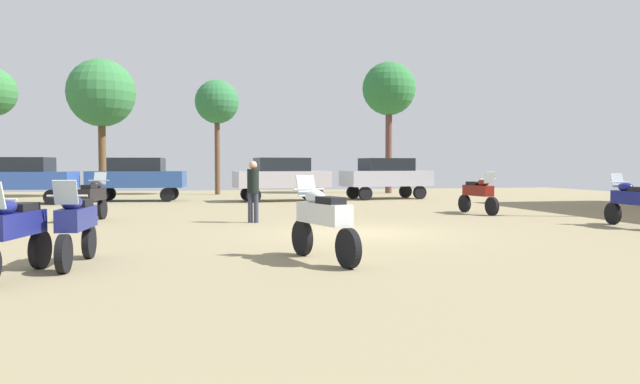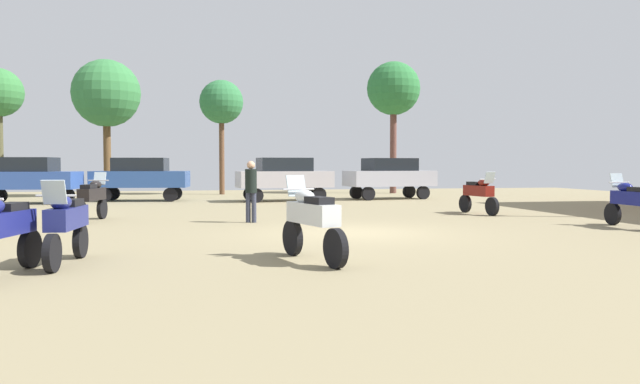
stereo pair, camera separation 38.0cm
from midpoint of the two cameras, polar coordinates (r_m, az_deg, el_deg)
name	(u,v)px [view 2 (the right image)]	position (r m, az deg, el deg)	size (l,w,h in m)	color
ground_plane	(353,233)	(15.16, 3.81, -3.86)	(44.00, 52.00, 0.02)	#8D805D
motorcycle_1	(66,223)	(11.02, -21.68, -2.69)	(0.62, 2.15, 1.45)	black
motorcycle_3	(479,193)	(21.55, 15.09, -0.11)	(0.68, 2.15, 1.45)	black
motorcycle_4	(632,201)	(18.38, 27.60, -0.75)	(0.62, 2.24, 1.45)	black
motorcycle_5	(2,229)	(10.23, -26.60, -3.14)	(0.75, 2.20, 1.45)	black
motorcycle_6	(312,219)	(10.63, 0.26, -2.55)	(0.84, 2.25, 1.49)	black
motorcycle_8	(92,197)	(19.35, -19.94, -0.45)	(0.74, 2.18, 1.46)	black
car_1	(390,175)	(30.10, 6.87, 1.57)	(4.52, 2.41, 2.00)	black
car_2	(26,177)	(29.13, -25.38, 1.31)	(4.49, 2.33, 2.00)	black
car_3	(284,176)	(28.19, -2.96, 1.52)	(4.45, 2.20, 2.00)	black
car_4	(141,176)	(29.46, -16.03, 1.46)	(4.48, 2.29, 2.00)	black
person_1	(251,186)	(17.81, -5.85, 0.52)	(0.43, 0.43, 1.79)	#303446
tree_1	(394,90)	(36.57, 7.18, 9.43)	(3.12, 3.12, 7.72)	brown
tree_4	(106,94)	(34.24, -19.01, 8.63)	(3.52, 3.52, 7.19)	brown
tree_5	(221,103)	(35.16, -8.88, 8.19)	(2.46, 2.46, 6.45)	brown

